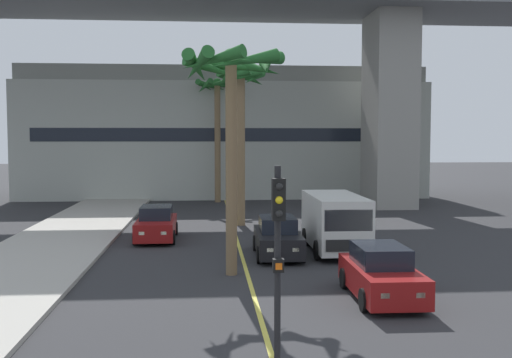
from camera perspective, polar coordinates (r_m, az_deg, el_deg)
name	(u,v)px	position (r m, az deg, el deg)	size (l,w,h in m)	color
lane_stripe_center	(238,243)	(27.37, -1.71, -6.00)	(0.14, 56.00, 0.01)	#DBCC4C
bridge_overpass	(245,3)	(41.62, -1.03, 16.21)	(62.70, 8.00, 17.27)	slate
pier_building_backdrop	(223,134)	(49.59, -3.07, 4.25)	(31.67, 8.04, 10.17)	#ADB2A8
car_queue_front	(278,238)	(24.24, 2.06, -5.57)	(1.91, 4.14, 1.56)	black
car_queue_second	(381,274)	(18.31, 11.67, -8.75)	(1.88, 4.12, 1.56)	maroon
car_queue_third	(156,224)	(28.40, -9.34, -4.23)	(1.85, 4.11, 1.56)	maroon
delivery_van	(335,221)	(25.20, 7.41, -3.94)	(2.21, 5.27, 2.36)	silver
traffic_light_median_near	(278,248)	(11.06, 2.08, -6.48)	(0.24, 0.37, 4.20)	black
palm_tree_near_median	(232,86)	(20.68, -2.31, 8.69)	(3.60, 3.63, 7.71)	brown
palm_tree_mid_median	(217,106)	(44.37, -3.65, 6.87)	(3.24, 3.28, 9.02)	brown
palm_tree_far_median	(241,103)	(32.49, -1.45, 7.17)	(2.71, 2.71, 8.48)	brown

